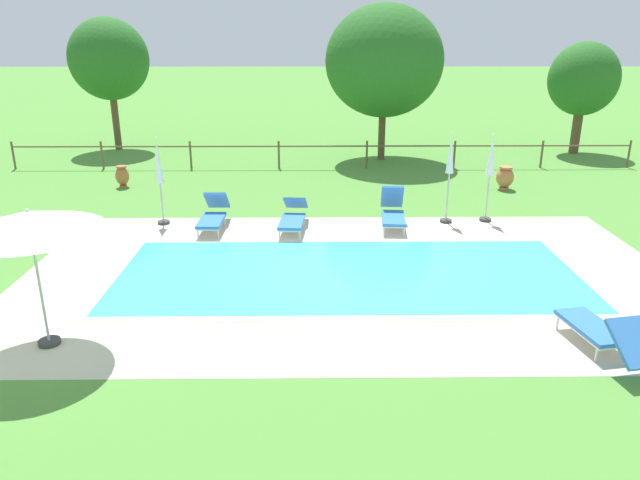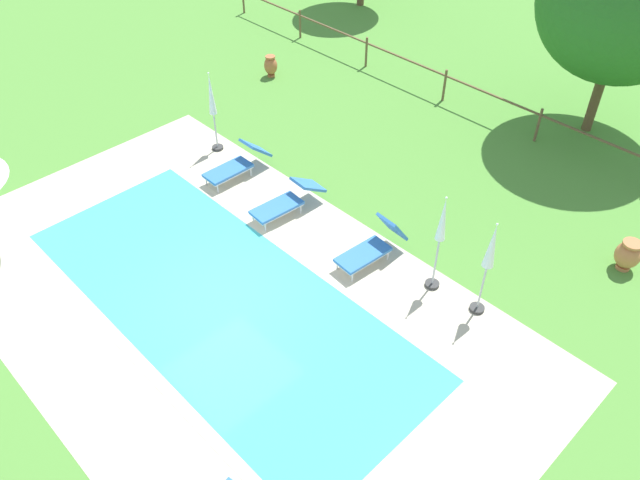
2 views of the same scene
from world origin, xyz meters
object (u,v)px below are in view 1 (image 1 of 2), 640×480
at_px(tree_far_west, 384,61).
at_px(terracotta_urn_near_fence, 505,177).
at_px(sun_lounger_north_near_steps, 213,215).
at_px(patio_umbrella_closed_row_mid_west, 159,170).
at_px(patio_umbrella_closed_row_west, 490,165).
at_px(patio_umbrella_closed_row_east, 450,165).
at_px(sun_lounger_north_end, 603,332).
at_px(patio_umbrella_open_foreground, 29,222).
at_px(tree_centre, 109,59).
at_px(terracotta_urn_by_tree, 122,176).
at_px(sun_lounger_north_mid, 293,216).
at_px(tree_west_mid, 584,80).
at_px(sun_lounger_north_far, 393,212).

bearing_deg(tree_far_west, terracotta_urn_near_fence, -54.35).
bearing_deg(sun_lounger_north_near_steps, patio_umbrella_closed_row_mid_west, 163.39).
bearing_deg(terracotta_urn_near_fence, patio_umbrella_closed_row_mid_west, -160.88).
xyz_separation_m(patio_umbrella_closed_row_west, patio_umbrella_closed_row_east, (-1.12, -0.11, 0.01)).
relative_size(sun_lounger_north_near_steps, tree_far_west, 0.33).
xyz_separation_m(sun_lounger_north_end, tree_far_west, (-1.91, 15.53, 3.49)).
bearing_deg(patio_umbrella_open_foreground, tree_centre, 103.58).
bearing_deg(patio_umbrella_closed_row_west, sun_lounger_north_end, -90.60).
relative_size(sun_lounger_north_end, terracotta_urn_by_tree, 2.85).
relative_size(patio_umbrella_closed_row_east, tree_centre, 0.45).
relative_size(sun_lounger_north_near_steps, patio_umbrella_closed_row_east, 0.80).
bearing_deg(terracotta_urn_by_tree, tree_far_west, 26.26).
bearing_deg(sun_lounger_north_mid, terracotta_urn_by_tree, 142.01).
bearing_deg(tree_far_west, sun_lounger_north_mid, -109.99).
height_order(patio_umbrella_closed_row_east, terracotta_urn_by_tree, patio_umbrella_closed_row_east).
relative_size(sun_lounger_north_mid, sun_lounger_north_end, 1.00).
xyz_separation_m(terracotta_urn_near_fence, tree_far_west, (-3.56, 4.96, 3.45)).
xyz_separation_m(patio_umbrella_open_foreground, terracotta_urn_near_fence, (10.77, 10.22, -1.74)).
bearing_deg(terracotta_urn_by_tree, patio_umbrella_closed_row_mid_west, -60.20).
xyz_separation_m(sun_lounger_north_end, terracotta_urn_near_fence, (1.65, 10.57, 0.04)).
height_order(sun_lounger_north_end, patio_umbrella_closed_row_east, patio_umbrella_closed_row_east).
bearing_deg(tree_west_mid, terracotta_urn_by_tree, -161.89).
xyz_separation_m(patio_umbrella_closed_row_west, terracotta_urn_near_fence, (1.58, 3.46, -1.17)).
bearing_deg(sun_lounger_north_near_steps, terracotta_urn_by_tree, 129.98).
relative_size(sun_lounger_north_end, patio_umbrella_closed_row_mid_west, 0.87).
height_order(sun_lounger_north_far, tree_far_west, tree_far_west).
bearing_deg(patio_umbrella_open_foreground, terracotta_urn_by_tree, 100.47).
distance_m(patio_umbrella_open_foreground, terracotta_urn_by_tree, 10.97).
height_order(terracotta_urn_by_tree, tree_west_mid, tree_west_mid).
bearing_deg(tree_west_mid, patio_umbrella_closed_row_mid_west, -147.36).
relative_size(tree_west_mid, tree_centre, 0.83).
height_order(tree_west_mid, tree_centre, tree_centre).
distance_m(sun_lounger_north_near_steps, sun_lounger_north_mid, 2.12).
distance_m(sun_lounger_north_mid, sun_lounger_north_end, 8.28).
xyz_separation_m(patio_umbrella_closed_row_east, tree_centre, (-12.31, 10.87, 2.24)).
height_order(sun_lounger_north_near_steps, terracotta_urn_by_tree, sun_lounger_north_near_steps).
bearing_deg(patio_umbrella_closed_row_east, terracotta_urn_near_fence, 52.98).
xyz_separation_m(sun_lounger_north_mid, patio_umbrella_closed_row_east, (4.18, 0.58, 1.23)).
xyz_separation_m(sun_lounger_north_near_steps, patio_umbrella_open_foreground, (-1.78, -6.18, 1.77)).
relative_size(patio_umbrella_open_foreground, tree_west_mid, 0.52).
relative_size(patio_umbrella_closed_row_west, terracotta_urn_by_tree, 3.30).
height_order(patio_umbrella_open_foreground, tree_centre, tree_centre).
bearing_deg(terracotta_urn_near_fence, sun_lounger_north_far, -137.04).
xyz_separation_m(sun_lounger_north_far, tree_far_west, (0.65, 8.88, 3.46)).
xyz_separation_m(sun_lounger_north_near_steps, tree_centre, (-6.01, 11.34, 3.45)).
bearing_deg(sun_lounger_north_far, tree_far_west, 85.80).
height_order(sun_lounger_north_mid, terracotta_urn_near_fence, sun_lounger_north_mid).
relative_size(patio_umbrella_closed_row_east, terracotta_urn_near_fence, 3.23).
xyz_separation_m(patio_umbrella_closed_row_east, tree_far_west, (-0.86, 8.53, 2.27)).
height_order(patio_umbrella_closed_row_mid_west, tree_west_mid, tree_west_mid).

